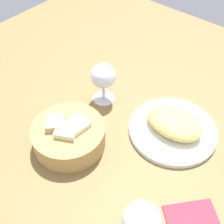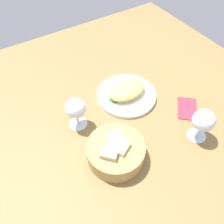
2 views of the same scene
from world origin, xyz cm
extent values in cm
cube|color=olive|center=(0.00, 0.00, -1.00)|extent=(140.00, 140.00, 2.00)
cylinder|color=white|center=(-12.03, -12.23, 0.70)|extent=(23.20, 23.20, 1.40)
ellipsoid|color=#D3BC5D|center=(-12.03, -12.23, 3.48)|extent=(15.38, 10.72, 4.16)
cone|color=#408B32|center=(-6.25, -12.34, 2.28)|extent=(4.45, 4.45, 1.77)
cylinder|color=tan|center=(6.09, 8.03, 3.02)|extent=(18.25, 18.25, 6.04)
cube|color=tan|center=(9.05, 9.15, 5.34)|extent=(6.60, 6.63, 4.93)
cube|color=beige|center=(5.20, 9.16, 5.06)|extent=(6.56, 6.35, 5.03)
cube|color=beige|center=(4.70, 6.07, 4.75)|extent=(5.24, 5.71, 5.30)
cylinder|color=silver|center=(10.34, -10.07, 0.30)|extent=(6.41, 6.41, 0.60)
cylinder|color=silver|center=(10.34, -10.07, 2.85)|extent=(1.00, 1.00, 4.51)
sphere|color=silver|center=(10.34, -10.07, 8.67)|extent=(7.11, 7.11, 7.11)
sphere|color=silver|center=(-21.83, 16.09, 8.61)|extent=(7.46, 7.46, 7.46)
cube|color=red|center=(-27.81, 5.47, 0.40)|extent=(12.51, 12.89, 0.80)
camera|label=1|loc=(-32.18, 36.88, 61.24)|focal=47.71mm
camera|label=2|loc=(27.02, 39.20, 67.44)|focal=37.66mm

